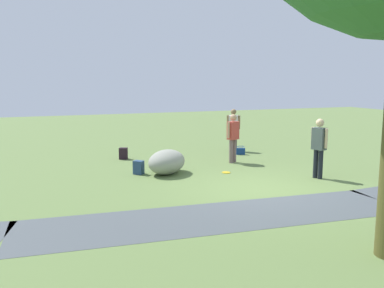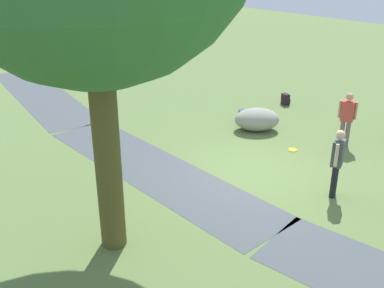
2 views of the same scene
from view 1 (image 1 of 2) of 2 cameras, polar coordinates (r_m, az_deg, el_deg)
The scene contains 10 objects.
ground_plane at distance 10.91m, azimuth 9.51°, elevation -6.06°, with size 48.00×48.00×0.00m, color #5E753F.
footpath_segment_mid at distance 8.72m, azimuth 3.39°, elevation -9.75°, with size 8.11×2.44×0.01m.
lawn_boulder at distance 12.44m, azimuth -3.42°, elevation -2.41°, with size 1.67×1.67×0.71m.
woman_with_handbag at distance 16.37m, azimuth 5.59°, elevation 2.32°, with size 0.46×0.39×1.62m.
man_near_boulder at distance 12.27m, azimuth 16.73°, elevation -0.00°, with size 0.34×0.50×1.68m.
passerby_on_path at distance 14.04m, azimuth 5.54°, elevation 1.22°, with size 0.49×0.36×1.61m.
handbag_on_grass at distance 15.67m, azimuth 6.58°, elevation -0.91°, with size 0.36×0.36×0.31m.
backpack_by_boulder at distance 12.50m, azimuth -7.18°, elevation -3.17°, with size 0.35×0.35×0.40m.
spare_backpack_on_lawn at distance 14.87m, azimuth -9.22°, elevation -1.29°, with size 0.34×0.33×0.40m.
frisbee_on_grass at distance 12.65m, azimuth 4.62°, elevation -3.85°, with size 0.25×0.25×0.02m.
Camera 1 is at (5.42, 9.05, 2.79)m, focal length 39.60 mm.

